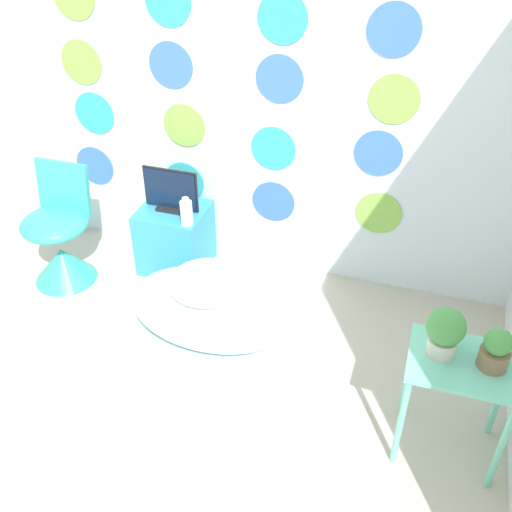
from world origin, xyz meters
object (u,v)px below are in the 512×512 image
object	(u,v)px
bathtub	(210,309)
tv	(171,192)
potted_plant_left	(445,331)
chair	(60,244)
potted_plant_right	(496,350)
vase	(186,212)

from	to	relation	value
bathtub	tv	bearing A→B (deg)	128.92
tv	potted_plant_left	size ratio (longest dim) A/B	1.50
bathtub	tv	distance (m)	0.88
chair	bathtub	bearing A→B (deg)	-12.03
tv	potted_plant_right	distance (m)	2.25
potted_plant_left	potted_plant_right	bearing A→B (deg)	-2.16
potted_plant_right	potted_plant_left	bearing A→B (deg)	177.84
bathtub	chair	bearing A→B (deg)	167.97
bathtub	vase	world-z (taller)	vase
bathtub	vase	xyz separation A→B (m)	(-0.33, 0.48, 0.33)
vase	potted_plant_right	xyz separation A→B (m)	(1.85, -0.86, 0.14)
chair	vase	world-z (taller)	chair
tv	potted_plant_right	size ratio (longest dim) A/B	1.84
potted_plant_left	potted_plant_right	distance (m)	0.23
vase	tv	bearing A→B (deg)	140.51
bathtub	chair	distance (m)	1.20
potted_plant_left	bathtub	bearing A→B (deg)	164.20
chair	vase	bearing A→B (deg)	15.58
vase	chair	bearing A→B (deg)	-164.42
bathtub	chair	world-z (taller)	chair
bathtub	potted_plant_right	world-z (taller)	potted_plant_right
potted_plant_right	chair	bearing A→B (deg)	166.94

